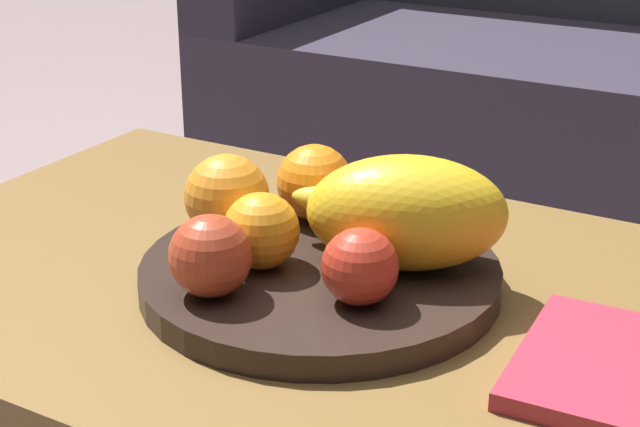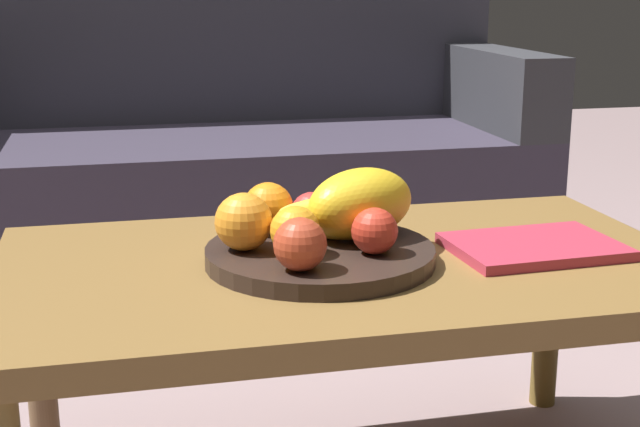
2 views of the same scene
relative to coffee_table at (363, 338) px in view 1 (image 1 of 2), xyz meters
The scene contains 10 objects.
coffee_table is the anchor object (origin of this frame).
fruit_bowl 0.07m from the coffee_table, 166.95° to the right, with size 0.34×0.34×0.03m, color #2E211C.
melon_large_front 0.13m from the coffee_table, 40.45° to the left, with size 0.18×0.11×0.11m, color yellow.
orange_front 0.14m from the coffee_table, 153.96° to the right, with size 0.07×0.07×0.07m, color orange.
orange_left 0.17m from the coffee_table, 140.58° to the left, with size 0.08×0.08×0.08m, color orange.
orange_right 0.19m from the coffee_table, behind, with size 0.08×0.08×0.08m, color orange.
apple_front 0.13m from the coffee_table, 120.27° to the left, with size 0.06×0.06×0.06m, color red.
apple_left 0.12m from the coffee_table, 66.42° to the right, with size 0.07×0.07×0.07m, color red.
apple_right 0.18m from the coffee_table, 129.84° to the right, with size 0.07×0.07×0.07m, color #B53E24.
banana_bunch 0.11m from the coffee_table, 114.73° to the left, with size 0.16×0.16×0.06m.
Camera 1 is at (0.37, -0.72, 0.82)m, focal length 55.04 mm.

